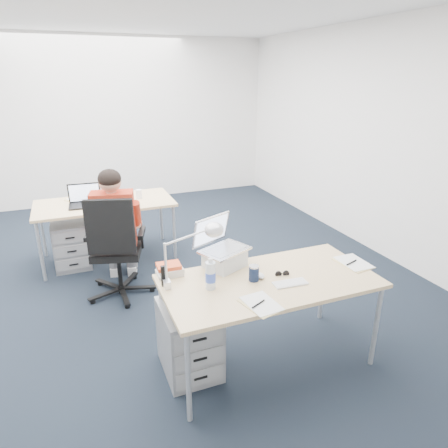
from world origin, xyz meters
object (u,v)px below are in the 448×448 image
object	(u,v)px
drawer_pedestal_far	(71,244)
dark_laptop	(84,195)
silver_laptop	(225,244)
office_chair	(119,268)
desk_far	(105,206)
computer_mouse	(260,276)
desk_near	(269,285)
cordless_phone	(164,276)
water_bottle	(210,274)
far_cup	(139,194)
book_stack	(169,269)
can_koozie	(254,273)
desk_lamp	(185,255)
sunglasses	(282,274)
drawer_pedestal_near	(189,339)
wireless_keyboard	(290,283)
seated_person	(117,229)
headphones	(224,264)
bear_figurine	(216,260)

from	to	relation	value
drawer_pedestal_far	dark_laptop	world-z (taller)	dark_laptop
silver_laptop	office_chair	bearing A→B (deg)	97.02
desk_far	computer_mouse	xyz separation A→B (m)	(0.88, -2.39, 0.06)
desk_near	cordless_phone	xyz separation A→B (m)	(-0.75, 0.20, 0.13)
water_bottle	desk_far	bearing A→B (deg)	101.29
dark_laptop	far_cup	bearing A→B (deg)	11.78
desk_near	book_stack	size ratio (longest dim) A/B	8.35
can_koozie	desk_lamp	size ratio (longest dim) A/B	0.26
sunglasses	drawer_pedestal_far	bearing A→B (deg)	133.85
cordless_phone	office_chair	bearing A→B (deg)	98.72
drawer_pedestal_near	dark_laptop	size ratio (longest dim) A/B	1.52
desk_far	wireless_keyboard	bearing A→B (deg)	-67.87
drawer_pedestal_near	book_stack	distance (m)	0.55
desk_near	desk_far	xyz separation A→B (m)	(-0.94, 2.44, 0.00)
water_bottle	sunglasses	bearing A→B (deg)	-1.58
seated_person	book_stack	distance (m)	1.33
seated_person	can_koozie	size ratio (longest dim) A/B	10.78
drawer_pedestal_far	cordless_phone	xyz separation A→B (m)	(0.62, -2.21, 0.53)
office_chair	headphones	bearing A→B (deg)	-41.83
silver_laptop	book_stack	world-z (taller)	silver_laptop
silver_laptop	cordless_phone	distance (m)	0.55
desk_near	far_cup	bearing A→B (deg)	101.94
desk_near	cordless_phone	bearing A→B (deg)	165.37
can_koozie	cordless_phone	bearing A→B (deg)	165.16
seated_person	far_cup	distance (m)	0.89
headphones	desk_near	bearing A→B (deg)	-76.18
headphones	sunglasses	distance (m)	0.47
desk_far	book_stack	distance (m)	2.11
drawer_pedestal_near	headphones	xyz separation A→B (m)	(0.37, 0.21, 0.47)
silver_laptop	bear_figurine	distance (m)	0.14
can_koozie	sunglasses	xyz separation A→B (m)	(0.24, -0.01, -0.05)
headphones	cordless_phone	distance (m)	0.54
office_chair	desk_lamp	xyz separation A→B (m)	(0.34, -1.32, 0.65)
desk_near	seated_person	size ratio (longest dim) A/B	1.22
book_stack	desk_lamp	bearing A→B (deg)	-68.81
office_chair	seated_person	world-z (taller)	seated_person
wireless_keyboard	cordless_phone	world-z (taller)	cordless_phone
headphones	wireless_keyboard	bearing A→B (deg)	-74.07
desk_far	can_koozie	bearing A→B (deg)	-71.30
can_koozie	bear_figurine	bearing A→B (deg)	123.50
drawer_pedestal_far	desk_lamp	xyz separation A→B (m)	(0.77, -2.24, 0.69)
desk_far	desk_lamp	size ratio (longest dim) A/B	3.44
desk_near	drawer_pedestal_far	bearing A→B (deg)	119.70
office_chair	computer_mouse	xyz separation A→B (m)	(0.89, -1.43, 0.44)
seated_person	desk_lamp	size ratio (longest dim) A/B	2.83
desk_lamp	dark_laptop	distance (m)	2.27
bear_figurine	water_bottle	bearing A→B (deg)	-131.25
seated_person	computer_mouse	xyz separation A→B (m)	(0.85, -1.61, 0.09)
headphones	sunglasses	size ratio (longest dim) A/B	2.07
headphones	far_cup	distance (m)	2.14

